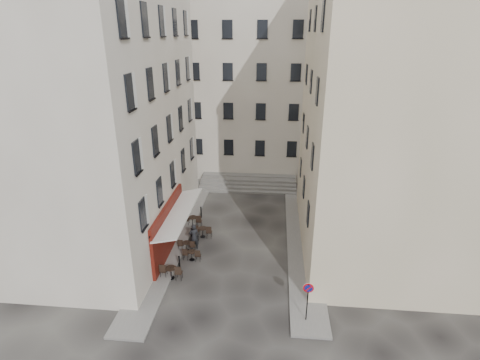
# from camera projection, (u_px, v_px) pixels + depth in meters

# --- Properties ---
(ground) EXTENTS (90.00, 90.00, 0.00)m
(ground) POSITION_uv_depth(u_px,v_px,m) (233.00, 263.00, 24.04)
(ground) COLOR black
(ground) RESTS_ON ground
(sidewalk_left) EXTENTS (2.00, 22.00, 0.12)m
(sidewalk_left) POSITION_uv_depth(u_px,v_px,m) (180.00, 228.00, 28.11)
(sidewalk_left) COLOR slate
(sidewalk_left) RESTS_ON ground
(sidewalk_right) EXTENTS (2.00, 18.00, 0.12)m
(sidewalk_right) POSITION_uv_depth(u_px,v_px,m) (301.00, 241.00, 26.38)
(sidewalk_right) COLOR slate
(sidewalk_right) RESTS_ON ground
(building_left) EXTENTS (12.20, 16.20, 20.60)m
(building_left) POSITION_uv_depth(u_px,v_px,m) (75.00, 91.00, 23.93)
(building_left) COLOR #BDB2A1
(building_left) RESTS_ON ground
(building_right) EXTENTS (12.20, 14.20, 18.60)m
(building_right) POSITION_uv_depth(u_px,v_px,m) (409.00, 111.00, 22.88)
(building_right) COLOR tan
(building_right) RESTS_ON ground
(building_back) EXTENTS (18.20, 10.20, 18.60)m
(building_back) POSITION_uv_depth(u_px,v_px,m) (244.00, 79.00, 38.24)
(building_back) COLOR #BDB2A1
(building_back) RESTS_ON ground
(cafe_storefront) EXTENTS (1.74, 7.30, 3.50)m
(cafe_storefront) POSITION_uv_depth(u_px,v_px,m) (170.00, 226.00, 24.65)
(cafe_storefront) COLOR #4E120B
(cafe_storefront) RESTS_ON ground
(stone_steps) EXTENTS (9.00, 3.15, 0.80)m
(stone_steps) POSITION_uv_depth(u_px,v_px,m) (248.00, 183.00, 35.51)
(stone_steps) COLOR #5E5C59
(stone_steps) RESTS_ON ground
(bollard_near) EXTENTS (0.12, 0.12, 0.98)m
(bollard_near) POSITION_uv_depth(u_px,v_px,m) (179.00, 262.00, 23.21)
(bollard_near) COLOR black
(bollard_near) RESTS_ON ground
(bollard_mid) EXTENTS (0.12, 0.12, 0.98)m
(bollard_mid) POSITION_uv_depth(u_px,v_px,m) (192.00, 234.00, 26.44)
(bollard_mid) COLOR black
(bollard_mid) RESTS_ON ground
(bollard_far) EXTENTS (0.12, 0.12, 0.98)m
(bollard_far) POSITION_uv_depth(u_px,v_px,m) (201.00, 212.00, 29.68)
(bollard_far) COLOR black
(bollard_far) RESTS_ON ground
(no_parking_sign) EXTENTS (0.54, 0.10, 2.35)m
(no_parking_sign) POSITION_uv_depth(u_px,v_px,m) (308.00, 295.00, 18.57)
(no_parking_sign) COLOR black
(no_parking_sign) RESTS_ON ground
(bistro_table_a) EXTENTS (1.37, 0.64, 0.96)m
(bistro_table_a) POSITION_uv_depth(u_px,v_px,m) (171.00, 272.00, 22.34)
(bistro_table_a) COLOR black
(bistro_table_a) RESTS_ON ground
(bistro_table_b) EXTENTS (1.19, 0.56, 0.84)m
(bistro_table_b) POSITION_uv_depth(u_px,v_px,m) (192.00, 254.00, 24.16)
(bistro_table_b) COLOR black
(bistro_table_b) RESTS_ON ground
(bistro_table_c) EXTENTS (1.17, 0.55, 0.82)m
(bistro_table_c) POSITION_uv_depth(u_px,v_px,m) (187.00, 245.00, 25.21)
(bistro_table_c) COLOR black
(bistro_table_c) RESTS_ON ground
(bistro_table_d) EXTENTS (1.34, 0.63, 0.95)m
(bistro_table_d) POSITION_uv_depth(u_px,v_px,m) (203.00, 231.00, 26.86)
(bistro_table_d) COLOR black
(bistro_table_d) RESTS_ON ground
(bistro_table_e) EXTENTS (1.41, 0.66, 0.99)m
(bistro_table_e) POSITION_uv_depth(u_px,v_px,m) (193.00, 220.00, 28.35)
(bistro_table_e) COLOR black
(bistro_table_e) RESTS_ON ground
(pedestrian) EXTENTS (0.80, 0.67, 1.86)m
(pedestrian) POSITION_uv_depth(u_px,v_px,m) (194.00, 237.00, 25.29)
(pedestrian) COLOR black
(pedestrian) RESTS_ON ground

